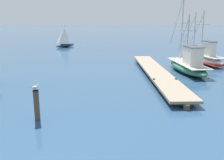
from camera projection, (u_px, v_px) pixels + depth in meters
floating_dock at (156, 71)px, 21.36m from camera, size 2.28×16.99×0.53m
fishing_boat_0 at (189, 65)px, 22.39m from camera, size 2.61×8.81×7.07m
fishing_boat_3 at (204, 57)px, 27.19m from camera, size 3.14×7.80×5.57m
mooring_piling at (37, 105)px, 11.81m from camera, size 0.30×0.30×1.48m
perched_seagull at (36, 87)px, 11.61m from camera, size 0.34×0.27×0.27m
distant_sailboat at (65, 37)px, 42.93m from camera, size 3.43×4.44×3.75m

